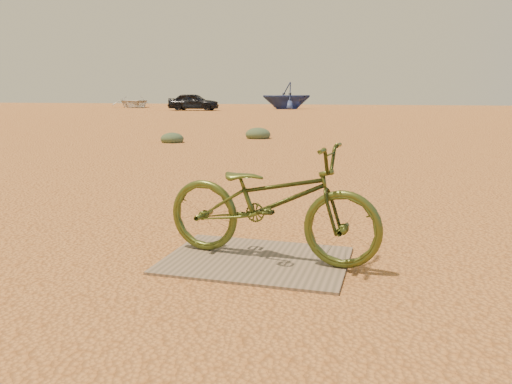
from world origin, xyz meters
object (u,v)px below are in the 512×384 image
(plywood_board, at_px, (256,260))
(bicycle, at_px, (270,201))
(boat_far_left, at_px, (287,96))
(boat_near_left, at_px, (134,102))
(car, at_px, (194,102))

(plywood_board, relative_size, bicycle, 0.81)
(plywood_board, relative_size, boat_far_left, 0.33)
(bicycle, distance_m, boat_far_left, 41.19)
(plywood_board, bearing_deg, boat_near_left, 120.53)
(bicycle, distance_m, car, 37.58)
(boat_near_left, bearing_deg, plywood_board, -98.20)
(car, height_order, boat_near_left, car)
(boat_near_left, height_order, boat_far_left, boat_far_left)
(plywood_board, bearing_deg, car, 113.61)
(car, height_order, boat_far_left, boat_far_left)
(boat_far_left, bearing_deg, bicycle, -22.10)
(car, distance_m, boat_far_left, 8.73)
(bicycle, xyz_separation_m, boat_near_left, (-24.32, 41.01, 0.06))
(car, bearing_deg, plywood_board, -162.07)
(plywood_board, relative_size, car, 0.36)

